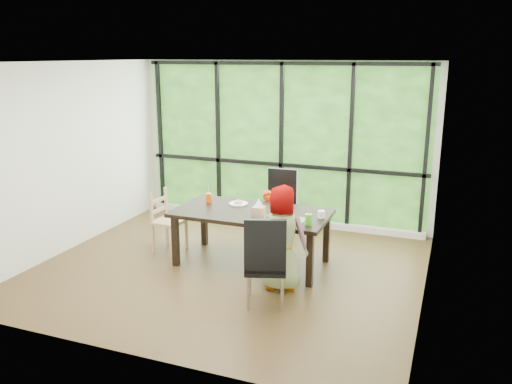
# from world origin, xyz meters

# --- Properties ---
(ground) EXTENTS (5.00, 5.00, 0.00)m
(ground) POSITION_xyz_m (0.00, 0.00, 0.00)
(ground) COLOR black
(ground) RESTS_ON ground
(back_wall) EXTENTS (5.00, 0.00, 5.00)m
(back_wall) POSITION_xyz_m (0.00, 2.25, 1.35)
(back_wall) COLOR silver
(back_wall) RESTS_ON ground
(foliage_backdrop) EXTENTS (4.80, 0.02, 2.65)m
(foliage_backdrop) POSITION_xyz_m (0.00, 2.23, 1.35)
(foliage_backdrop) COLOR #1C4615
(foliage_backdrop) RESTS_ON back_wall
(window_mullions) EXTENTS (4.80, 0.06, 2.65)m
(window_mullions) POSITION_xyz_m (0.00, 2.19, 1.35)
(window_mullions) COLOR black
(window_mullions) RESTS_ON back_wall
(window_sill) EXTENTS (4.80, 0.12, 0.10)m
(window_sill) POSITION_xyz_m (0.00, 2.15, 0.05)
(window_sill) COLOR silver
(window_sill) RESTS_ON ground
(dining_table) EXTENTS (2.14, 1.21, 0.75)m
(dining_table) POSITION_xyz_m (0.22, 0.28, 0.38)
(dining_table) COLOR black
(dining_table) RESTS_ON ground
(chair_window_leather) EXTENTS (0.48, 0.48, 1.08)m
(chair_window_leather) POSITION_xyz_m (0.26, 1.35, 0.54)
(chair_window_leather) COLOR black
(chair_window_leather) RESTS_ON ground
(chair_interior_leather) EXTENTS (0.58, 0.58, 1.08)m
(chair_interior_leather) POSITION_xyz_m (0.81, -0.78, 0.54)
(chair_interior_leather) COLOR black
(chair_interior_leather) RESTS_ON ground
(chair_end_beech) EXTENTS (0.43, 0.45, 0.90)m
(chair_end_beech) POSITION_xyz_m (-1.07, 0.30, 0.45)
(chair_end_beech) COLOR tan
(chair_end_beech) RESTS_ON ground
(child_toddler) EXTENTS (0.35, 0.25, 0.88)m
(child_toddler) POSITION_xyz_m (0.22, 0.92, 0.44)
(child_toddler) COLOR red
(child_toddler) RESTS_ON ground
(child_older) EXTENTS (0.68, 0.49, 1.30)m
(child_older) POSITION_xyz_m (0.83, -0.32, 0.65)
(child_older) COLOR gray
(child_older) RESTS_ON ground
(placemat) EXTENTS (0.50, 0.37, 0.01)m
(placemat) POSITION_xyz_m (0.75, 0.06, 0.75)
(placemat) COLOR tan
(placemat) RESTS_ON dining_table
(plate_far) EXTENTS (0.26, 0.26, 0.02)m
(plate_far) POSITION_xyz_m (-0.08, 0.53, 0.76)
(plate_far) COLOR white
(plate_far) RESTS_ON dining_table
(plate_near) EXTENTS (0.21, 0.21, 0.01)m
(plate_near) POSITION_xyz_m (0.82, 0.06, 0.76)
(plate_near) COLOR white
(plate_near) RESTS_ON dining_table
(orange_cup) EXTENTS (0.08, 0.08, 0.13)m
(orange_cup) POSITION_xyz_m (-0.51, 0.47, 0.82)
(orange_cup) COLOR #F54A09
(orange_cup) RESTS_ON dining_table
(green_cup) EXTENTS (0.09, 0.09, 0.14)m
(green_cup) POSITION_xyz_m (1.09, -0.01, 0.82)
(green_cup) COLOR #49BE21
(green_cup) RESTS_ON dining_table
(white_mug) EXTENTS (0.09, 0.09, 0.10)m
(white_mug) POSITION_xyz_m (1.17, 0.32, 0.80)
(white_mug) COLOR white
(white_mug) RESTS_ON dining_table
(tissue_box) EXTENTS (0.15, 0.15, 0.13)m
(tissue_box) POSITION_xyz_m (0.39, 0.10, 0.81)
(tissue_box) COLOR tan
(tissue_box) RESTS_ON dining_table
(crepe_rolls_far) EXTENTS (0.10, 0.12, 0.04)m
(crepe_rolls_far) POSITION_xyz_m (-0.08, 0.53, 0.78)
(crepe_rolls_far) COLOR tan
(crepe_rolls_far) RESTS_ON plate_far
(crepe_rolls_near) EXTENTS (0.10, 0.12, 0.04)m
(crepe_rolls_near) POSITION_xyz_m (0.82, 0.06, 0.78)
(crepe_rolls_near) COLOR tan
(crepe_rolls_near) RESTS_ON plate_near
(straw_white) EXTENTS (0.01, 0.04, 0.20)m
(straw_white) POSITION_xyz_m (-0.51, 0.47, 0.92)
(straw_white) COLOR white
(straw_white) RESTS_ON orange_cup
(straw_pink) EXTENTS (0.01, 0.04, 0.20)m
(straw_pink) POSITION_xyz_m (1.09, -0.01, 0.93)
(straw_pink) COLOR pink
(straw_pink) RESTS_ON green_cup
(tissue) EXTENTS (0.12, 0.12, 0.11)m
(tissue) POSITION_xyz_m (0.39, 0.10, 0.93)
(tissue) COLOR white
(tissue) RESTS_ON tissue_box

